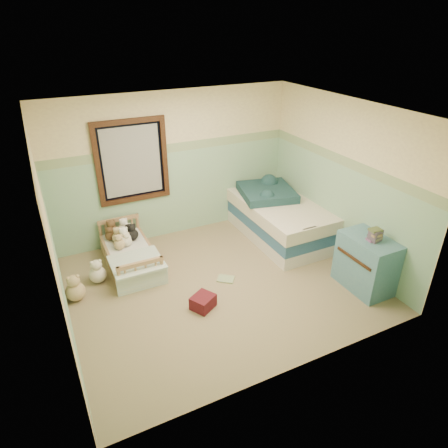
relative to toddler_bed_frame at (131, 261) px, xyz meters
name	(u,v)px	position (x,y,z in m)	size (l,w,h in m)	color
floor	(220,284)	(1.05, -1.05, -0.10)	(4.20, 3.60, 0.02)	#7D6A4C
ceiling	(219,111)	(1.05, -1.05, 2.42)	(4.20, 3.60, 0.02)	white
wall_back	(174,166)	(1.05, 0.75, 1.16)	(4.20, 0.04, 2.50)	beige
wall_front	(299,278)	(1.05, -2.85, 1.16)	(4.20, 0.04, 2.50)	beige
wall_left	(51,242)	(-1.05, -1.05, 1.16)	(0.04, 3.60, 2.50)	beige
wall_right	(342,181)	(3.15, -1.05, 1.16)	(0.04, 3.60, 2.50)	beige
wainscot_mint	(176,194)	(1.05, 0.74, 0.66)	(4.20, 0.01, 1.50)	#8DB396
border_strip	(173,148)	(1.05, 0.74, 1.49)	(4.20, 0.01, 0.15)	#3E673E
window_frame	(132,162)	(0.35, 0.71, 1.36)	(1.16, 0.06, 1.36)	black
window_blinds	(132,161)	(0.35, 0.72, 1.36)	(0.92, 0.01, 1.12)	beige
toddler_bed_frame	(131,261)	(0.00, 0.00, 0.00)	(0.68, 1.37, 0.18)	#967147
toddler_mattress	(130,253)	(0.00, 0.00, 0.15)	(0.62, 1.31, 0.12)	silver
patchwork_quilt	(137,262)	(0.00, -0.42, 0.22)	(0.74, 0.68, 0.03)	#8CB9D6
plush_bed_brown	(112,231)	(-0.15, 0.50, 0.32)	(0.22, 0.22, 0.22)	brown
plush_bed_white	(124,229)	(0.05, 0.50, 0.31)	(0.20, 0.20, 0.20)	white
plush_bed_tan	(118,238)	(-0.10, 0.28, 0.30)	(0.19, 0.19, 0.19)	tan
plush_bed_dark	(133,234)	(0.13, 0.28, 0.30)	(0.19, 0.19, 0.19)	black
plush_floor_cream	(98,275)	(-0.55, -0.22, 0.04)	(0.25, 0.25, 0.25)	#F1E7CC
plush_floor_tan	(76,292)	(-0.90, -0.51, 0.05)	(0.27, 0.27, 0.27)	tan
twin_bed_frame	(276,229)	(2.60, -0.16, 0.02)	(1.05, 2.10, 0.22)	silver
twin_boxspring	(277,218)	(2.60, -0.16, 0.24)	(1.05, 2.10, 0.22)	#2E5081
twin_mattress	(278,207)	(2.60, -0.16, 0.46)	(1.09, 2.14, 0.22)	beige
teal_blanket	(267,192)	(2.55, 0.14, 0.64)	(0.89, 0.95, 0.14)	#143135
dresser	(366,263)	(2.89, -2.02, 0.31)	(0.50, 0.80, 0.80)	teal
book_stack	(375,235)	(2.89, -2.08, 0.80)	(0.17, 0.13, 0.17)	brown
red_pillow	(203,302)	(0.61, -1.44, 0.00)	(0.30, 0.26, 0.18)	#9F2434
floor_book	(226,279)	(1.17, -1.00, -0.08)	(0.25, 0.19, 0.02)	gold
extra_plush_0	(129,232)	(0.10, 0.43, 0.28)	(0.15, 0.15, 0.15)	white
extra_plush_1	(119,244)	(-0.13, 0.08, 0.29)	(0.17, 0.17, 0.17)	tan
extra_plush_2	(110,236)	(-0.20, 0.43, 0.29)	(0.16, 0.16, 0.16)	brown
extra_plush_3	(129,232)	(0.11, 0.41, 0.28)	(0.15, 0.15, 0.15)	black
extra_plush_4	(127,242)	(0.00, 0.12, 0.29)	(0.16, 0.16, 0.16)	#F1E7CC
extra_plush_5	(124,239)	(-0.02, 0.18, 0.31)	(0.21, 0.21, 0.21)	white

